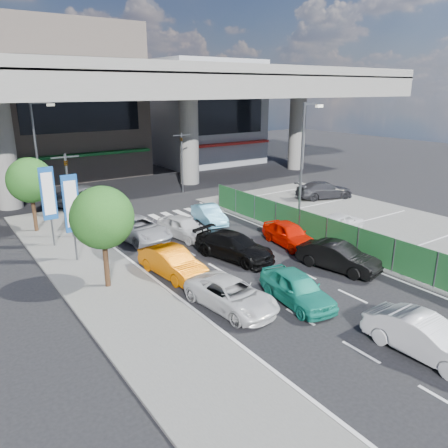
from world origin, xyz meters
TOP-DOWN VIEW (x-y plane):
  - ground at (0.00, 0.00)m, footprint 120.00×120.00m
  - parking_lot at (11.00, 2.00)m, footprint 12.00×28.00m
  - sidewalk_left at (-7.00, 4.00)m, footprint 4.00×30.00m
  - fence_run at (5.30, 1.00)m, footprint 0.16×22.00m
  - expressway at (0.00, 22.00)m, footprint 64.00×14.00m
  - building_center at (0.00, 32.97)m, footprint 14.00×10.90m
  - building_east at (16.00, 31.97)m, footprint 12.00×10.90m
  - traffic_light_left at (-6.20, 12.00)m, footprint 1.60×1.24m
  - traffic_light_right at (5.50, 19.00)m, footprint 1.60×1.24m
  - street_lamp_right at (7.17, 6.00)m, footprint 1.65×0.22m
  - street_lamp_left at (-6.33, 18.00)m, footprint 1.65×0.22m
  - signboard_near at (-7.20, 7.99)m, footprint 0.80×0.14m
  - signboard_far at (-7.60, 10.99)m, footprint 0.80×0.14m
  - tree_near at (-7.00, 4.00)m, footprint 2.80×2.80m
  - tree_far at (-7.80, 14.50)m, footprint 2.80×2.80m
  - hatch_white_back_mid at (0.03, -7.31)m, footprint 1.64×4.25m
  - sedan_white_mid_left at (-3.44, -0.80)m, footprint 2.54×4.62m
  - taxi_teal_mid at (-0.86, -2.00)m, footprint 2.18×4.24m
  - hatch_black_mid_right at (3.37, -0.57)m, footprint 2.41×4.41m
  - taxi_orange_left at (-3.87, 3.56)m, footprint 1.92×4.33m
  - sedan_black_mid at (-0.03, 3.69)m, footprint 3.06×5.09m
  - taxi_orange_right at (3.83, 3.52)m, footprint 2.21×4.23m
  - wagon_silver_front_left at (-3.00, 9.51)m, footprint 3.09×5.25m
  - sedan_white_front_mid at (-0.57, 8.22)m, footprint 2.22×4.19m
  - kei_truck_front_right at (2.36, 9.88)m, footprint 1.99×3.94m
  - crossing_wagon_silver at (-2.71, 19.72)m, footprint 5.92×4.06m
  - parked_sedan_white at (7.86, 3.23)m, footprint 4.23×2.23m
  - parked_sedan_dgrey at (13.97, 10.19)m, footprint 5.14×3.35m
  - traffic_cone at (5.60, 3.59)m, footprint 0.50×0.50m

SIDE VIEW (x-z plane):
  - ground at x=0.00m, z-range 0.00..0.00m
  - parking_lot at x=11.00m, z-range 0.00..0.06m
  - sidewalk_left at x=-7.00m, z-range 0.00..0.12m
  - traffic_cone at x=5.60m, z-range 0.06..0.83m
  - sedan_white_mid_left at x=-3.44m, z-range 0.00..1.22m
  - kei_truck_front_right at x=2.36m, z-range 0.00..1.24m
  - sedan_white_front_mid at x=-0.57m, z-range 0.00..1.36m
  - wagon_silver_front_left at x=-3.00m, z-range 0.00..1.37m
  - taxi_orange_right at x=3.83m, z-range 0.00..1.37m
  - hatch_white_back_mid at x=0.03m, z-range 0.00..1.38m
  - taxi_teal_mid at x=-0.86m, z-range 0.00..1.38m
  - hatch_black_mid_right at x=3.37m, z-range 0.00..1.38m
  - taxi_orange_left at x=-3.87m, z-range 0.00..1.38m
  - sedan_black_mid at x=-0.03m, z-range 0.00..1.38m
  - parked_sedan_white at x=7.86m, z-range 0.06..1.43m
  - crossing_wagon_silver at x=-2.71m, z-range 0.00..1.50m
  - parked_sedan_dgrey at x=13.97m, z-range 0.06..1.45m
  - fence_run at x=5.30m, z-range 0.00..1.80m
  - signboard_near at x=-7.20m, z-range 0.71..5.41m
  - signboard_far at x=-7.60m, z-range 0.71..5.41m
  - tree_near at x=-7.00m, z-range 0.99..5.79m
  - tree_far at x=-7.80m, z-range 0.99..5.79m
  - traffic_light_left at x=-6.20m, z-range 1.34..6.54m
  - traffic_light_right at x=5.50m, z-range 1.34..6.54m
  - street_lamp_right at x=7.17m, z-range 0.77..8.77m
  - street_lamp_left at x=-6.33m, z-range 0.77..8.77m
  - building_east at x=16.00m, z-range -0.01..11.99m
  - building_center at x=0.00m, z-range -0.01..14.99m
  - expressway at x=0.00m, z-range 3.39..14.14m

